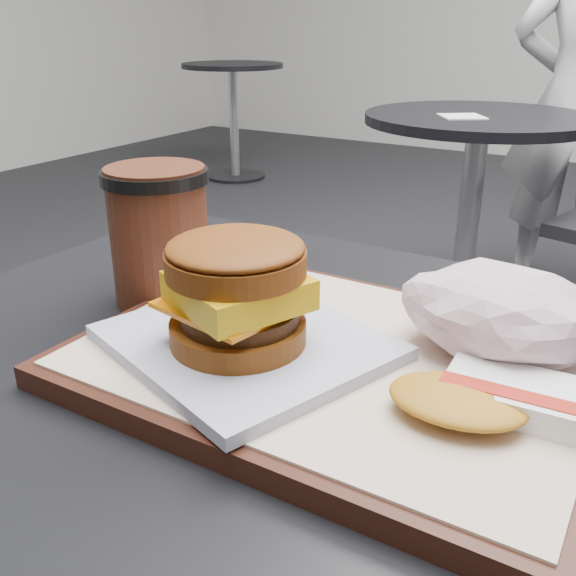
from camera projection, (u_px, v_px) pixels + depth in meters
The scene contains 9 objects.
customer_table at pixel (324, 567), 0.55m from camera, with size 0.80×0.60×0.77m.
serving_tray at pixel (336, 362), 0.49m from camera, with size 0.38×0.28×0.02m.
breakfast_sandwich at pixel (240, 304), 0.46m from camera, with size 0.23×0.22×0.09m.
hash_brown at pixel (490, 398), 0.40m from camera, with size 0.12×0.09×0.02m.
crumpled_wrapper at pixel (501, 312), 0.47m from camera, with size 0.14×0.11×0.06m, color silver, non-canonical shape.
coffee_cup at pixel (159, 231), 0.59m from camera, with size 0.10×0.10×0.13m.
neighbor_table at pixel (473, 179), 2.03m from camera, with size 0.70×0.70×0.75m.
napkin at pixel (462, 116), 1.89m from camera, with size 0.12×0.12×0.00m, color silver.
bg_table_mid at pixel (233, 93), 4.23m from camera, with size 0.66×0.66×0.75m.
Camera 1 is at (0.19, -0.37, 1.02)m, focal length 40.00 mm.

